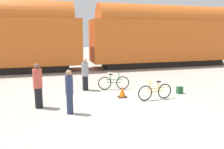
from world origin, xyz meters
TOP-DOWN VIEW (x-y plane):
  - ground_plane at (0.00, 0.00)m, footprint 80.00×80.00m
  - freight_train at (-0.00, 9.95)m, footprint 27.78×2.82m
  - rail_near at (0.00, 9.24)m, footprint 39.78×0.07m
  - rail_far at (0.00, 10.67)m, footprint 39.78×0.07m
  - bicycle_yellow at (1.60, 0.57)m, footprint 1.70×0.46m
  - bicycle_green at (0.32, 2.83)m, footprint 1.66×0.46m
  - person_in_red at (-3.39, 0.82)m, footprint 0.35×0.35m
  - person_in_navy at (-2.24, -0.18)m, footprint 0.28×0.28m
  - person_in_grey at (-1.17, 3.09)m, footprint 0.35×0.35m
  - backpack at (3.27, 1.20)m, footprint 0.28×0.20m
  - traffic_cone at (0.31, 1.34)m, footprint 0.40×0.40m

SIDE VIEW (x-z plane):
  - ground_plane at x=0.00m, z-range 0.00..0.00m
  - rail_near at x=0.00m, z-range 0.00..0.01m
  - rail_far at x=0.00m, z-range 0.00..0.01m
  - backpack at x=3.27m, z-range 0.00..0.34m
  - traffic_cone at x=0.31m, z-range -0.02..0.53m
  - bicycle_yellow at x=1.60m, z-range -0.06..0.80m
  - bicycle_green at x=0.32m, z-range -0.06..0.81m
  - person_in_grey at x=-1.17m, z-range 0.00..1.69m
  - person_in_navy at x=-2.24m, z-range 0.02..1.68m
  - person_in_red at x=-3.39m, z-range 0.00..1.81m
  - freight_train at x=0.00m, z-range 0.16..5.59m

